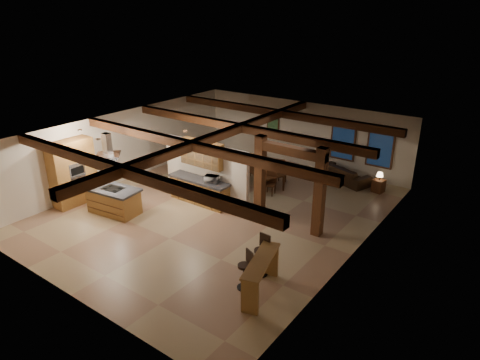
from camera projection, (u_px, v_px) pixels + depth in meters
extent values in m
plane|color=tan|center=(219.00, 210.00, 15.29)|extent=(12.00, 12.00, 0.00)
plane|color=beige|center=(302.00, 134.00, 19.23)|extent=(10.00, 0.00, 10.00)
plane|color=beige|center=(62.00, 246.00, 10.25)|extent=(10.00, 0.00, 10.00)
plane|color=beige|center=(123.00, 146.00, 17.47)|extent=(0.00, 12.00, 12.00)
plane|color=beige|center=(357.00, 210.00, 12.01)|extent=(0.00, 12.00, 12.00)
plane|color=#341C10|center=(218.00, 132.00, 14.19)|extent=(12.00, 12.00, 0.00)
cube|color=#3B1E0E|center=(122.00, 171.00, 11.25)|extent=(10.00, 0.25, 0.28)
cube|color=#3B1E0E|center=(191.00, 146.00, 13.27)|extent=(10.00, 0.25, 0.28)
cube|color=#3B1E0E|center=(241.00, 128.00, 15.22)|extent=(10.00, 0.25, 0.28)
cube|color=#3B1E0E|center=(280.00, 113.00, 17.24)|extent=(10.00, 0.25, 0.28)
cube|color=#3B1E0E|center=(218.00, 136.00, 14.25)|extent=(0.28, 12.00, 0.28)
cube|color=#3B1E0E|center=(260.00, 177.00, 14.35)|extent=(0.30, 0.30, 2.90)
cube|color=#3B1E0E|center=(320.00, 193.00, 13.15)|extent=(0.30, 0.30, 2.90)
cube|color=#3B1E0E|center=(290.00, 151.00, 13.32)|extent=(2.50, 0.28, 0.28)
cube|color=beige|center=(206.00, 172.00, 15.79)|extent=(3.80, 0.18, 2.20)
cube|color=olive|center=(73.00, 172.00, 15.44)|extent=(0.64, 1.60, 2.40)
cube|color=silver|center=(78.00, 176.00, 15.29)|extent=(0.06, 0.62, 0.95)
cube|color=black|center=(78.00, 171.00, 15.20)|extent=(0.01, 0.50, 0.28)
cube|color=olive|center=(200.00, 192.00, 15.76)|extent=(2.40, 0.60, 0.86)
cube|color=black|center=(199.00, 180.00, 15.58)|extent=(2.50, 0.66, 0.08)
cube|color=olive|center=(202.00, 154.00, 15.37)|extent=(1.80, 0.34, 0.95)
cube|color=silver|center=(199.00, 155.00, 15.24)|extent=(1.74, 0.02, 0.90)
pyramid|color=silver|center=(110.00, 167.00, 14.49)|extent=(1.10, 1.10, 0.45)
cube|color=silver|center=(107.00, 144.00, 14.18)|extent=(0.26, 0.22, 0.73)
cube|color=#3B1E0E|center=(343.00, 140.00, 18.07)|extent=(1.10, 0.05, 1.70)
cube|color=#0D1B31|center=(343.00, 141.00, 18.05)|extent=(0.95, 0.02, 1.55)
cube|color=#3B1E0E|center=(380.00, 147.00, 17.20)|extent=(1.10, 0.05, 1.70)
cube|color=#0D1B31|center=(380.00, 148.00, 17.18)|extent=(0.95, 0.02, 1.55)
cube|color=#3B1E0E|center=(273.00, 123.00, 19.91)|extent=(0.65, 0.04, 0.85)
cube|color=#225032|center=(273.00, 124.00, 19.89)|extent=(0.55, 0.01, 0.75)
cylinder|color=silver|center=(98.00, 139.00, 13.53)|extent=(0.16, 0.16, 0.03)
cylinder|color=silver|center=(185.00, 131.00, 14.38)|extent=(0.16, 0.16, 0.03)
cylinder|color=silver|center=(80.00, 130.00, 14.52)|extent=(0.16, 0.16, 0.03)
cube|color=olive|center=(114.00, 202.00, 14.98)|extent=(1.86, 1.09, 0.84)
cube|color=black|center=(113.00, 189.00, 14.81)|extent=(1.99, 1.22, 0.08)
cube|color=black|center=(112.00, 188.00, 14.79)|extent=(0.79, 0.58, 0.02)
imported|color=#3C200F|center=(261.00, 178.00, 17.24)|extent=(2.24, 1.78, 0.69)
imported|color=black|center=(344.00, 173.00, 17.76)|extent=(2.45, 1.62, 0.67)
imported|color=silver|center=(212.00, 179.00, 15.19)|extent=(0.56, 0.46, 0.26)
cube|color=olive|center=(261.00, 261.00, 10.54)|extent=(0.95, 1.92, 0.06)
cube|color=olive|center=(250.00, 297.00, 10.00)|extent=(0.43, 0.20, 0.93)
cube|color=olive|center=(270.00, 260.00, 11.46)|extent=(0.43, 0.20, 0.93)
cube|color=#3B1E0E|center=(378.00, 186.00, 16.72)|extent=(0.48, 0.48, 0.51)
cylinder|color=black|center=(379.00, 178.00, 16.59)|extent=(0.06, 0.06, 0.15)
cone|color=#FFD499|center=(380.00, 174.00, 16.53)|extent=(0.26, 0.26, 0.17)
cylinder|color=black|center=(244.00, 266.00, 10.83)|extent=(0.34, 0.34, 0.07)
cube|color=black|center=(250.00, 257.00, 10.82)|extent=(0.31, 0.16, 0.37)
cylinder|color=black|center=(244.00, 277.00, 10.96)|extent=(0.06, 0.06, 0.65)
cylinder|color=black|center=(244.00, 287.00, 11.08)|extent=(0.37, 0.37, 0.03)
cylinder|color=black|center=(261.00, 251.00, 11.38)|extent=(0.37, 0.37, 0.07)
cube|color=black|center=(265.00, 241.00, 11.41)|extent=(0.35, 0.07, 0.41)
cylinder|color=black|center=(261.00, 263.00, 11.52)|extent=(0.06, 0.06, 0.71)
cylinder|color=black|center=(260.00, 273.00, 11.65)|extent=(0.41, 0.41, 0.03)
cube|color=#3B1E0E|center=(240.00, 179.00, 16.93)|extent=(0.45, 0.45, 0.05)
cube|color=#3B1E0E|center=(242.00, 170.00, 16.96)|extent=(0.39, 0.12, 0.69)
cylinder|color=#3B1E0E|center=(235.00, 185.00, 16.94)|extent=(0.05, 0.05, 0.38)
cylinder|color=#3B1E0E|center=(242.00, 186.00, 16.82)|extent=(0.05, 0.05, 0.38)
cylinder|color=#3B1E0E|center=(238.00, 182.00, 17.20)|extent=(0.05, 0.05, 0.38)
cylinder|color=#3B1E0E|center=(245.00, 184.00, 17.08)|extent=(0.05, 0.05, 0.38)
cube|color=#3B1E0E|center=(253.00, 169.00, 18.00)|extent=(0.45, 0.45, 0.05)
cube|color=#3B1E0E|center=(251.00, 163.00, 17.71)|extent=(0.39, 0.12, 0.69)
cylinder|color=#3B1E0E|center=(257.00, 173.00, 18.15)|extent=(0.05, 0.05, 0.38)
cylinder|color=#3B1E0E|center=(251.00, 172.00, 18.27)|extent=(0.05, 0.05, 0.38)
cylinder|color=#3B1E0E|center=(254.00, 176.00, 17.89)|extent=(0.05, 0.05, 0.38)
cylinder|color=#3B1E0E|center=(248.00, 174.00, 18.01)|extent=(0.05, 0.05, 0.38)
cube|color=#3B1E0E|center=(270.00, 185.00, 16.43)|extent=(0.45, 0.45, 0.05)
cube|color=#3B1E0E|center=(272.00, 175.00, 16.46)|extent=(0.39, 0.12, 0.69)
cylinder|color=#3B1E0E|center=(265.00, 191.00, 16.44)|extent=(0.05, 0.05, 0.38)
cylinder|color=#3B1E0E|center=(272.00, 192.00, 16.32)|extent=(0.05, 0.05, 0.38)
cylinder|color=#3B1E0E|center=(267.00, 188.00, 16.70)|extent=(0.05, 0.05, 0.38)
cylinder|color=#3B1E0E|center=(275.00, 189.00, 16.58)|extent=(0.05, 0.05, 0.38)
cube|color=#3B1E0E|center=(281.00, 174.00, 17.50)|extent=(0.45, 0.45, 0.05)
cube|color=#3B1E0E|center=(280.00, 167.00, 17.21)|extent=(0.39, 0.12, 0.69)
cylinder|color=#3B1E0E|center=(286.00, 178.00, 17.66)|extent=(0.05, 0.05, 0.38)
cylinder|color=#3B1E0E|center=(279.00, 177.00, 17.78)|extent=(0.05, 0.05, 0.38)
cylinder|color=#3B1E0E|center=(283.00, 180.00, 17.39)|extent=(0.05, 0.05, 0.38)
cylinder|color=#3B1E0E|center=(276.00, 179.00, 17.52)|extent=(0.05, 0.05, 0.38)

